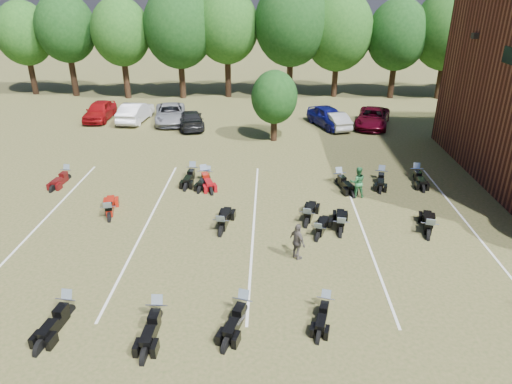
{
  "coord_description": "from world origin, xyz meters",
  "views": [
    {
      "loc": [
        -2.35,
        -15.7,
        10.28
      ],
      "look_at": [
        -2.92,
        4.0,
        1.2
      ],
      "focal_mm": 32.0,
      "sensor_mm": 36.0,
      "label": 1
    }
  ],
  "objects_px": {
    "motorcycle_7": "(110,219)",
    "person_grey": "(298,242)",
    "person_green": "(357,182)",
    "car_0": "(100,111)",
    "motorcycle_14": "(68,179)",
    "car_4": "(328,117)",
    "motorcycle_3": "(243,314)"
  },
  "relations": [
    {
      "from": "car_0",
      "to": "person_green",
      "type": "distance_m",
      "value": 23.32
    },
    {
      "from": "car_4",
      "to": "person_green",
      "type": "bearing_deg",
      "value": -112.87
    },
    {
      "from": "person_grey",
      "to": "motorcycle_3",
      "type": "bearing_deg",
      "value": 117.21
    },
    {
      "from": "car_0",
      "to": "motorcycle_7",
      "type": "bearing_deg",
      "value": -70.57
    },
    {
      "from": "car_0",
      "to": "motorcycle_14",
      "type": "bearing_deg",
      "value": -80.11
    },
    {
      "from": "motorcycle_7",
      "to": "car_0",
      "type": "bearing_deg",
      "value": -83.92
    },
    {
      "from": "car_0",
      "to": "person_green",
      "type": "bearing_deg",
      "value": -38.34
    },
    {
      "from": "car_0",
      "to": "person_grey",
      "type": "bearing_deg",
      "value": -54.11
    },
    {
      "from": "motorcycle_7",
      "to": "motorcycle_14",
      "type": "bearing_deg",
      "value": -64.03
    },
    {
      "from": "motorcycle_3",
      "to": "motorcycle_7",
      "type": "relative_size",
      "value": 0.95
    },
    {
      "from": "car_4",
      "to": "motorcycle_7",
      "type": "xyz_separation_m",
      "value": [
        -12.16,
        -15.77,
        -0.78
      ]
    },
    {
      "from": "motorcycle_14",
      "to": "car_0",
      "type": "bearing_deg",
      "value": 106.55
    },
    {
      "from": "person_grey",
      "to": "car_4",
      "type": "bearing_deg",
      "value": -43.11
    },
    {
      "from": "motorcycle_3",
      "to": "person_grey",
      "type": "bearing_deg",
      "value": 75.52
    },
    {
      "from": "person_green",
      "to": "motorcycle_3",
      "type": "height_order",
      "value": "person_green"
    },
    {
      "from": "person_grey",
      "to": "motorcycle_14",
      "type": "xyz_separation_m",
      "value": [
        -12.71,
        7.85,
        -0.79
      ]
    },
    {
      "from": "person_green",
      "to": "motorcycle_7",
      "type": "distance_m",
      "value": 12.55
    },
    {
      "from": "person_grey",
      "to": "car_0",
      "type": "bearing_deg",
      "value": 3.67
    },
    {
      "from": "car_0",
      "to": "person_green",
      "type": "relative_size",
      "value": 2.67
    },
    {
      "from": "car_0",
      "to": "person_grey",
      "type": "xyz_separation_m",
      "value": [
        15.03,
        -20.27,
        0.03
      ]
    },
    {
      "from": "car_0",
      "to": "motorcycle_7",
      "type": "xyz_separation_m",
      "value": [
        6.27,
        -17.14,
        -0.76
      ]
    },
    {
      "from": "car_4",
      "to": "person_grey",
      "type": "height_order",
      "value": "person_grey"
    },
    {
      "from": "car_0",
      "to": "car_4",
      "type": "relative_size",
      "value": 0.98
    },
    {
      "from": "car_4",
      "to": "motorcycle_14",
      "type": "bearing_deg",
      "value": -168.55
    },
    {
      "from": "person_green",
      "to": "motorcycle_7",
      "type": "xyz_separation_m",
      "value": [
        -12.18,
        -2.89,
        -0.84
      ]
    },
    {
      "from": "motorcycle_7",
      "to": "person_green",
      "type": "bearing_deg",
      "value": 179.32
    },
    {
      "from": "person_grey",
      "to": "motorcycle_7",
      "type": "bearing_deg",
      "value": 37.46
    },
    {
      "from": "person_grey",
      "to": "motorcycle_3",
      "type": "relative_size",
      "value": 0.69
    },
    {
      "from": "motorcycle_7",
      "to": "person_grey",
      "type": "bearing_deg",
      "value": 146.33
    },
    {
      "from": "car_4",
      "to": "motorcycle_3",
      "type": "distance_m",
      "value": 23.07
    },
    {
      "from": "car_0",
      "to": "motorcycle_14",
      "type": "height_order",
      "value": "car_0"
    },
    {
      "from": "car_4",
      "to": "motorcycle_7",
      "type": "relative_size",
      "value": 1.9
    }
  ]
}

